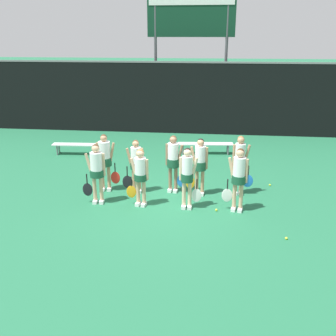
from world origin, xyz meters
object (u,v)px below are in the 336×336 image
at_px(player_2, 187,174).
at_px(player_4, 105,158).
at_px(tennis_ball_3, 144,182).
at_px(player_0, 96,169).
at_px(tennis_ball_0, 190,178).
at_px(tennis_ball_1, 140,179).
at_px(tennis_ball_4, 270,185).
at_px(player_7, 200,162).
at_px(tennis_ball_5, 216,210).
at_px(bench_far, 205,145).
at_px(player_3, 239,175).
at_px(player_1, 140,173).
at_px(player_8, 240,161).
at_px(player_5, 136,162).
at_px(scoreboard, 191,27).
at_px(tennis_ball_2, 286,238).
at_px(bench_courtside, 80,145).
at_px(player_6, 173,159).

relative_size(player_2, player_4, 0.98).
bearing_deg(tennis_ball_3, player_4, -146.85).
distance_m(player_0, tennis_ball_3, 2.15).
bearing_deg(tennis_ball_0, player_2, -88.34).
height_order(tennis_ball_1, tennis_ball_4, tennis_ball_1).
xyz_separation_m(player_7, tennis_ball_3, (-1.77, 0.70, -0.96)).
distance_m(tennis_ball_0, tennis_ball_5, 2.56).
relative_size(player_2, player_7, 1.00).
distance_m(bench_far, player_3, 5.33).
relative_size(player_1, player_2, 0.95).
height_order(bench_far, tennis_ball_1, bench_far).
height_order(player_1, player_8, player_8).
xyz_separation_m(player_0, player_8, (3.93, 1.09, 0.03)).
relative_size(player_4, player_5, 1.08).
xyz_separation_m(scoreboard, player_4, (-1.94, -9.12, -3.80)).
distance_m(player_2, tennis_ball_2, 2.98).
relative_size(player_4, tennis_ball_0, 24.16).
xyz_separation_m(bench_far, tennis_ball_2, (2.04, -6.67, -0.35)).
distance_m(player_1, player_4, 1.58).
distance_m(player_8, tennis_ball_5, 1.74).
bearing_deg(bench_courtside, player_6, -43.61).
relative_size(tennis_ball_1, tennis_ball_2, 1.04).
bearing_deg(player_3, player_2, -168.65).
relative_size(player_4, tennis_ball_4, 26.58).
bearing_deg(scoreboard, tennis_ball_3, -96.08).
bearing_deg(player_0, tennis_ball_1, 62.37).
relative_size(player_8, tennis_ball_0, 24.60).
xyz_separation_m(bench_far, player_7, (-0.07, -4.20, 0.61)).
distance_m(scoreboard, player_2, 10.86).
height_order(player_7, tennis_ball_2, player_7).
bearing_deg(tennis_ball_4, player_0, -159.47).
height_order(bench_courtside, tennis_ball_4, bench_courtside).
height_order(scoreboard, player_5, scoreboard).
relative_size(scoreboard, player_2, 3.62).
relative_size(player_4, tennis_ball_2, 27.08).
height_order(player_8, tennis_ball_0, player_8).
bearing_deg(tennis_ball_0, bench_far, 81.54).
distance_m(player_8, tennis_ball_0, 2.13).
bearing_deg(tennis_ball_5, player_6, 135.74).
xyz_separation_m(bench_courtside, player_7, (4.81, -3.54, 0.62)).
bearing_deg(tennis_ball_5, bench_courtside, 138.80).
xyz_separation_m(player_0, tennis_ball_0, (2.43, 2.21, -0.97)).
distance_m(player_5, tennis_ball_1, 1.38).
bearing_deg(tennis_ball_4, player_7, -156.71).
distance_m(bench_courtside, tennis_ball_4, 7.46).
bearing_deg(scoreboard, player_4, -101.99).
height_order(player_5, tennis_ball_0, player_5).
distance_m(player_0, player_1, 1.22).
xyz_separation_m(bench_courtside, player_1, (3.24, -4.50, 0.58)).
relative_size(player_1, player_3, 0.93).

